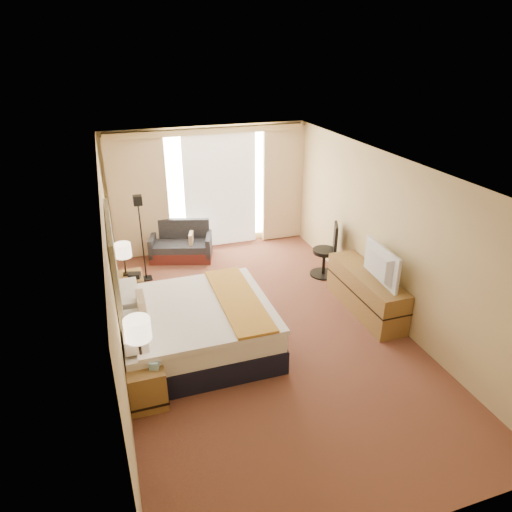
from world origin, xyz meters
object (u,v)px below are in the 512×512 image
object	(u,v)px
bed	(196,327)
television	(376,264)
nightstand_right	(131,290)
loveseat	(182,246)
desk_chair	(327,253)
lamp_left	(138,330)
floor_lamp	(140,222)
lamp_right	(123,251)
nightstand_left	(147,384)
media_dresser	(366,292)

from	to	relation	value
bed	television	distance (m)	2.91
nightstand_right	loveseat	bearing A→B (deg)	53.94
desk_chair	lamp_left	xyz separation A→B (m)	(-3.69, -2.39, 0.59)
television	desk_chair	bearing A→B (deg)	3.23
loveseat	lamp_left	size ratio (longest dim) A/B	2.09
loveseat	lamp_left	world-z (taller)	lamp_left
floor_lamp	nightstand_right	bearing A→B (deg)	-111.26
bed	lamp_right	size ratio (longest dim) A/B	3.68
nightstand_left	nightstand_right	world-z (taller)	same
bed	desk_chair	size ratio (longest dim) A/B	2.00
floor_lamp	lamp_left	distance (m)	3.34
nightstand_right	lamp_right	xyz separation A→B (m)	(-0.04, 0.03, 0.72)
nightstand_right	television	world-z (taller)	television
nightstand_left	media_dresser	world-z (taller)	media_dresser
nightstand_left	lamp_left	world-z (taller)	lamp_left
lamp_left	loveseat	bearing A→B (deg)	73.86
loveseat	lamp_left	bearing A→B (deg)	-89.21
nightstand_left	desk_chair	distance (m)	4.40
desk_chair	television	xyz separation A→B (m)	(-0.02, -1.63, 0.52)
nightstand_right	floor_lamp	bearing A→B (deg)	68.74
nightstand_right	media_dresser	xyz separation A→B (m)	(3.70, -1.45, 0.07)
desk_chair	lamp_left	distance (m)	4.44
desk_chair	lamp_right	distance (m)	3.75
nightstand_right	lamp_right	bearing A→B (deg)	140.50
nightstand_left	floor_lamp	bearing A→B (deg)	84.36
lamp_left	floor_lamp	bearing A→B (deg)	83.96
bed	floor_lamp	xyz separation A→B (m)	(-0.48, 2.47, 0.80)
nightstand_left	nightstand_right	xyz separation A→B (m)	(0.00, 2.50, 0.00)
lamp_left	lamp_right	size ratio (longest dim) A/B	1.15
television	bed	bearing A→B (deg)	92.24
nightstand_right	loveseat	xyz separation A→B (m)	(1.15, 1.58, -0.02)
floor_lamp	lamp_right	xyz separation A→B (m)	(-0.37, -0.82, -0.18)
nightstand_right	lamp_left	bearing A→B (deg)	-90.48
loveseat	lamp_left	xyz separation A→B (m)	(-1.17, -4.06, 0.80)
desk_chair	lamp_right	size ratio (longest dim) A/B	1.84
media_dresser	lamp_right	distance (m)	4.08
nightstand_left	media_dresser	xyz separation A→B (m)	(3.70, 1.05, 0.07)
lamp_right	television	distance (m)	4.08
desk_chair	lamp_right	world-z (taller)	lamp_right
desk_chair	lamp_left	size ratio (longest dim) A/B	1.60
media_dresser	desk_chair	distance (m)	1.38
floor_lamp	lamp_right	distance (m)	0.91
lamp_left	media_dresser	bearing A→B (deg)	15.38
loveseat	nightstand_right	bearing A→B (deg)	-109.13
nightstand_left	loveseat	size ratio (longest dim) A/B	0.40
bed	loveseat	distance (m)	3.23
lamp_left	bed	bearing A→B (deg)	45.79
lamp_right	nightstand_right	bearing A→B (deg)	-39.50
nightstand_right	floor_lamp	distance (m)	1.28
loveseat	lamp_right	distance (m)	2.09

